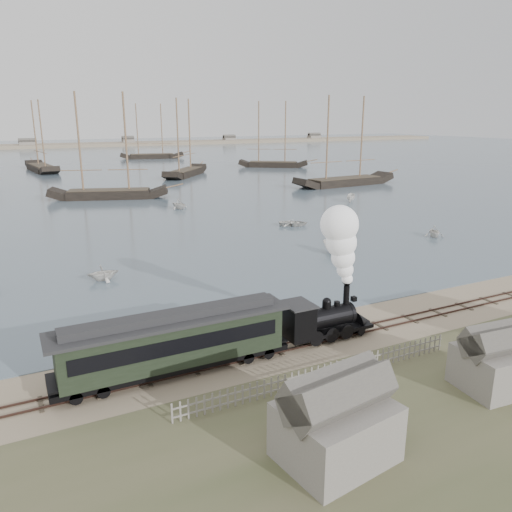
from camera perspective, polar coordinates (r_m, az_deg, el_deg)
name	(u,v)px	position (r m, az deg, el deg)	size (l,w,h in m)	color
ground	(343,322)	(39.84, 9.92, -7.39)	(600.00, 600.00, 0.00)	tan
harbor_water	(69,159)	(201.03, -20.55, 10.33)	(600.00, 336.00, 0.06)	#4C5D6D
rail_track	(359,331)	(38.38, 11.70, -8.35)	(120.00, 1.80, 0.16)	#3B2620
picket_fence_west	(324,382)	(31.31, 7.82, -14.07)	(19.00, 0.10, 1.20)	slate
shed_left	(335,458)	(25.53, 8.97, -21.81)	(5.00, 4.00, 4.10)	slate
shed_mid	(492,388)	(33.52, 25.38, -13.43)	(4.00, 3.50, 3.60)	slate
far_spit	(50,148)	(280.51, -22.52, 11.38)	(500.00, 20.00, 1.80)	gray
locomotive	(339,281)	(35.67, 9.43, -2.83)	(7.41, 2.76, 9.23)	black
passenger_coach	(174,341)	(31.28, -9.37, -9.51)	(14.74, 2.84, 3.58)	black
beached_dinghy	(157,349)	(34.81, -11.22, -10.33)	(3.52, 2.51, 0.73)	silver
rowboat_1	(103,273)	(50.60, -17.09, -1.82)	(2.95, 2.55, 1.56)	silver
rowboat_2	(333,248)	(58.36, 8.84, 0.91)	(3.58, 1.35, 1.38)	silver
rowboat_3	(293,223)	(72.84, 4.28, 3.80)	(4.18, 2.99, 0.87)	silver
rowboat_4	(434,231)	(69.86, 19.71, 2.67)	(2.89, 2.49, 1.52)	silver
rowboat_5	(351,198)	(95.05, 10.76, 6.53)	(3.65, 1.37, 1.41)	silver
rowboat_7	(179,204)	(86.95, -8.80, 5.90)	(3.32, 2.86, 1.75)	silver
schooner_2	(105,146)	(100.33, -16.85, 11.96)	(22.25, 5.13, 20.00)	black
schooner_3	(184,137)	(135.47, -8.18, 13.27)	(22.50, 5.19, 20.00)	black
schooner_4	(347,141)	(117.26, 10.32, 12.82)	(26.19, 6.04, 20.00)	black
schooner_5	(273,134)	(157.69, 1.99, 13.73)	(21.35, 4.93, 20.00)	black
schooner_7	(38,136)	(158.84, -23.65, 12.48)	(25.05, 5.78, 20.00)	black
schooner_8	(151,131)	(194.46, -11.94, 13.79)	(23.23, 5.36, 20.00)	black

